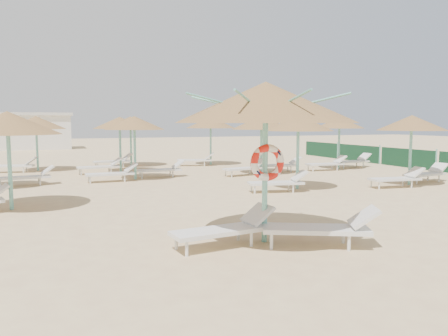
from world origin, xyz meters
name	(u,v)px	position (x,y,z in m)	size (l,w,h in m)	color
ground	(245,240)	(0.00, 0.00, 0.00)	(120.00, 120.00, 0.00)	#D0B77F
main_palapa	(266,103)	(0.30, -0.28, 2.78)	(3.57, 3.57, 3.20)	#6DBDB1
lounger_main_a	(226,228)	(-0.54, -0.29, 0.36)	(2.12, 0.85, 0.75)	silver
lounger_main_b	(323,227)	(1.20, -1.00, 0.38)	(2.26, 1.54, 0.80)	silver
palapa_field	(177,125)	(1.58, 10.96, 2.30)	(20.23, 14.02, 2.72)	#6DBDB1
service_hut	(23,131)	(-6.00, 35.00, 1.64)	(8.40, 4.40, 3.25)	silver
windbreak_fence	(408,158)	(14.00, 9.96, 0.50)	(0.08, 19.84, 1.10)	#17462A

